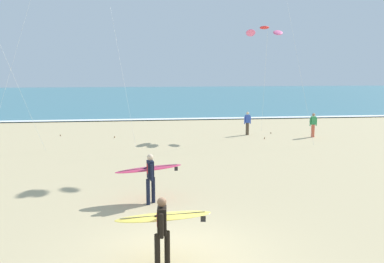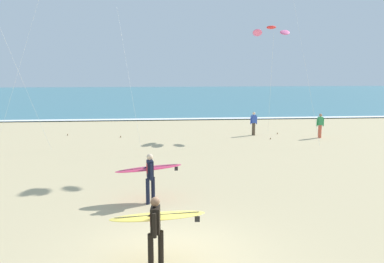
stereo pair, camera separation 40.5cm
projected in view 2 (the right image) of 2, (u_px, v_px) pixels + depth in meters
name	position (u px, v px, depth m)	size (l,w,h in m)	color
ground_plane	(176.00, 255.00, 9.62)	(160.00, 160.00, 0.00)	tan
ocean_water	(160.00, 96.00, 63.80)	(160.00, 60.00, 0.08)	teal
shoreline_foam	(163.00, 119.00, 34.58)	(160.00, 1.01, 0.01)	white
surfer_lead	(149.00, 172.00, 13.33)	(2.36, 1.09, 1.71)	black
surfer_trailing	(156.00, 222.00, 8.97)	(2.28, 1.00, 1.71)	black
kite_arc_scarlet_low	(271.00, 31.00, 26.56)	(2.66, 3.33, 7.33)	pink
bystander_blue_top	(254.00, 123.00, 26.63)	(0.49, 0.25, 1.59)	#4C3D2D
bystander_green_top	(320.00, 125.00, 25.66)	(0.50, 0.22, 1.59)	#D8593F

